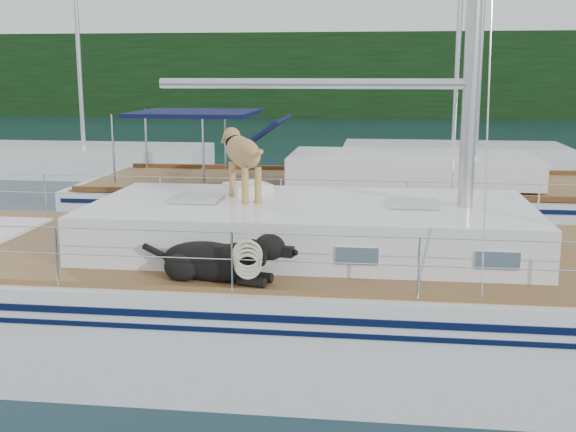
# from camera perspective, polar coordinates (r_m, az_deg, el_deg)

# --- Properties ---
(ground) EXTENTS (120.00, 120.00, 0.00)m
(ground) POSITION_cam_1_polar(r_m,az_deg,el_deg) (9.22, -3.29, -9.96)
(ground) COLOR black
(ground) RESTS_ON ground
(tree_line) EXTENTS (90.00, 3.00, 6.00)m
(tree_line) POSITION_cam_1_polar(r_m,az_deg,el_deg) (53.46, 5.73, 11.01)
(tree_line) COLOR black
(tree_line) RESTS_ON ground
(shore_bank) EXTENTS (92.00, 1.00, 1.20)m
(shore_bank) POSITION_cam_1_polar(r_m,az_deg,el_deg) (54.72, 5.72, 8.51)
(shore_bank) COLOR #595147
(shore_bank) RESTS_ON ground
(main_sailboat) EXTENTS (12.00, 3.80, 14.01)m
(main_sailboat) POSITION_cam_1_polar(r_m,az_deg,el_deg) (8.97, -2.78, -5.98)
(main_sailboat) COLOR white
(main_sailboat) RESTS_ON ground
(neighbor_sailboat) EXTENTS (11.00, 3.50, 13.30)m
(neighbor_sailboat) POSITION_cam_1_polar(r_m,az_deg,el_deg) (14.76, 5.39, 0.72)
(neighbor_sailboat) COLOR white
(neighbor_sailboat) RESTS_ON ground
(bg_boat_west) EXTENTS (8.00, 3.00, 11.65)m
(bg_boat_west) POSITION_cam_1_polar(r_m,az_deg,el_deg) (24.58, -15.77, 4.21)
(bg_boat_west) COLOR white
(bg_boat_west) RESTS_ON ground
(bg_boat_center) EXTENTS (7.20, 3.00, 11.65)m
(bg_boat_center) POSITION_cam_1_polar(r_m,az_deg,el_deg) (24.72, 12.88, 4.40)
(bg_boat_center) COLOR white
(bg_boat_center) RESTS_ON ground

